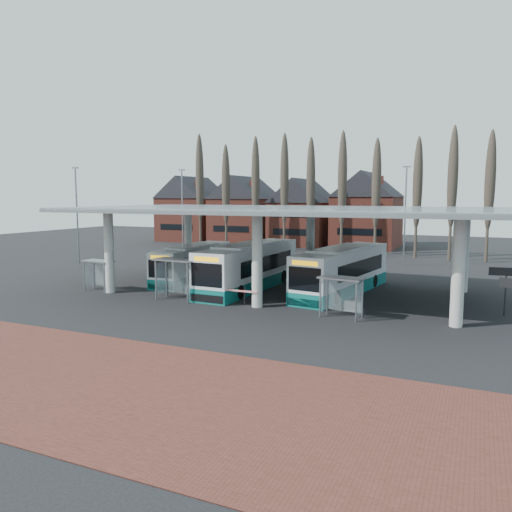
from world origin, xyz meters
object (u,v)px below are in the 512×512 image
at_px(bus_0, 193,263).
at_px(bus_1, 250,267).
at_px(bus_2, 343,271).
at_px(shelter_1, 178,270).
at_px(shelter_2, 342,288).
at_px(shelter_0, 100,268).

relative_size(bus_0, bus_1, 0.86).
height_order(bus_2, shelter_1, bus_2).
relative_size(bus_0, shelter_2, 3.99).
relative_size(shelter_0, shelter_2, 0.94).
height_order(bus_1, bus_2, bus_1).
xyz_separation_m(bus_0, shelter_1, (3.33, -7.54, 0.66)).
bearing_deg(bus_1, bus_2, 11.22).
height_order(bus_0, shelter_1, bus_0).
bearing_deg(bus_0, bus_1, -19.48).
bearing_deg(shelter_2, shelter_1, -174.33).
height_order(bus_1, shelter_0, bus_1).
relative_size(bus_2, shelter_1, 4.00).
bearing_deg(bus_1, shelter_2, -33.45).
xyz_separation_m(bus_2, shelter_0, (-17.14, -6.57, 0.06)).
bearing_deg(shelter_1, shelter_0, 178.85).
height_order(bus_2, shelter_0, bus_2).
relative_size(bus_2, shelter_0, 4.87).
xyz_separation_m(bus_1, shelter_0, (-10.10, -5.39, 0.01)).
relative_size(bus_1, bus_2, 1.02).
relative_size(bus_0, bus_2, 0.87).
xyz_separation_m(shelter_0, shelter_2, (19.00, -0.88, 0.08)).
distance_m(bus_2, shelter_0, 18.36).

